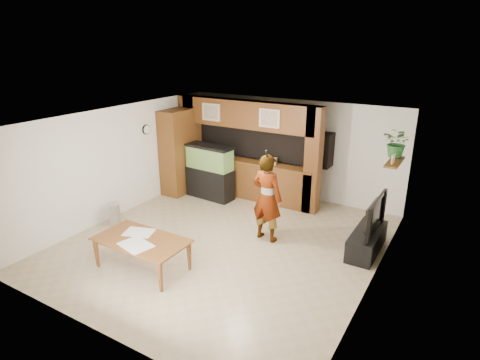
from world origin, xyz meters
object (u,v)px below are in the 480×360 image
Objects in this scene: aquarium at (210,172)px; person at (267,198)px; pantry_cabinet at (178,152)px; dining_table at (141,255)px; television at (370,214)px.

aquarium is 0.77× the size of person.
pantry_cabinet is 4.12m from dining_table.
pantry_cabinet is 1.22× the size of person.
person is at bearing 57.76° from dining_table.
television reaches higher than dining_table.
aquarium is (0.98, 0.10, -0.44)m from pantry_cabinet.
pantry_cabinet is 1.08m from aquarium.
pantry_cabinet is at bearing 118.92° from dining_table.
person is at bearing -20.50° from pantry_cabinet.
dining_table is (-3.39, -2.80, -0.51)m from television.
aquarium is 3.77m from dining_table.
aquarium reaches higher than television.
television is at bearing -159.08° from person.
pantry_cabinet is 1.84× the size of television.
pantry_cabinet reaches higher than television.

